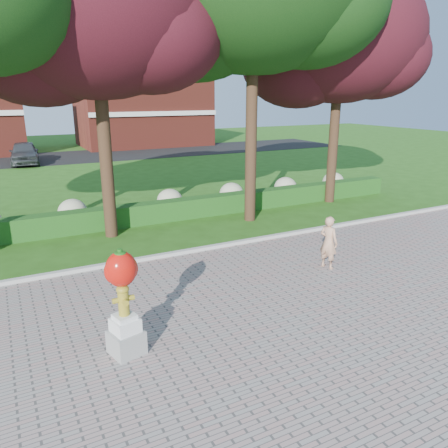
% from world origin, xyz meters
% --- Properties ---
extents(ground, '(100.00, 100.00, 0.00)m').
position_xyz_m(ground, '(0.00, 0.00, 0.00)').
color(ground, '#255114').
rests_on(ground, ground).
extents(walkway, '(40.00, 14.00, 0.04)m').
position_xyz_m(walkway, '(0.00, -4.00, 0.02)').
color(walkway, gray).
rests_on(walkway, ground).
extents(curb, '(40.00, 0.18, 0.15)m').
position_xyz_m(curb, '(0.00, 3.00, 0.07)').
color(curb, '#ADADA5').
rests_on(curb, ground).
extents(lawn_hedge, '(24.00, 0.70, 0.80)m').
position_xyz_m(lawn_hedge, '(0.00, 7.00, 0.40)').
color(lawn_hedge, '#184A15').
rests_on(lawn_hedge, ground).
extents(hydrangea_row, '(20.10, 1.10, 0.99)m').
position_xyz_m(hydrangea_row, '(0.57, 8.00, 0.55)').
color(hydrangea_row, tan).
rests_on(hydrangea_row, ground).
extents(street, '(50.00, 8.00, 0.02)m').
position_xyz_m(street, '(0.00, 28.00, 0.01)').
color(street, black).
rests_on(street, ground).
extents(building_right, '(12.00, 8.00, 6.40)m').
position_xyz_m(building_right, '(8.00, 34.00, 3.20)').
color(building_right, maroon).
rests_on(building_right, ground).
extents(tree_mid_left, '(8.25, 7.04, 10.69)m').
position_xyz_m(tree_mid_left, '(-2.10, 6.08, 7.30)').
color(tree_mid_left, black).
rests_on(tree_mid_left, ground).
extents(tree_far_right, '(7.88, 6.72, 10.21)m').
position_xyz_m(tree_far_right, '(8.40, 6.58, 6.97)').
color(tree_far_right, black).
rests_on(tree_far_right, ground).
extents(hydrant_sculpture, '(0.72, 0.72, 2.17)m').
position_xyz_m(hydrant_sculpture, '(-3.54, -1.66, 1.19)').
color(hydrant_sculpture, gray).
rests_on(hydrant_sculpture, walkway).
extents(woman, '(0.52, 0.65, 1.56)m').
position_xyz_m(woman, '(2.87, -0.01, 0.82)').
color(woman, tan).
rests_on(woman, walkway).
extents(parked_car, '(2.21, 4.85, 1.61)m').
position_xyz_m(parked_car, '(-3.55, 25.73, 0.83)').
color(parked_car, '#393D40').
rests_on(parked_car, street).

